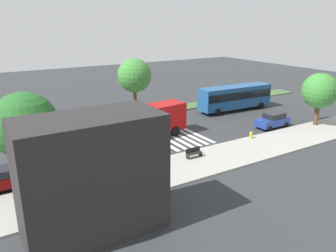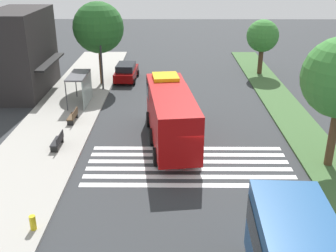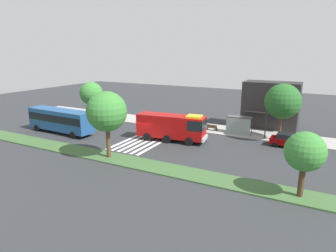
# 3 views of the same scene
# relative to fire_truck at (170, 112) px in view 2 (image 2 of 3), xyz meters

# --- Properties ---
(ground_plane) EXTENTS (120.00, 120.00, 0.00)m
(ground_plane) POSITION_rel_fire_truck_xyz_m (-3.64, -1.08, -2.05)
(ground_plane) COLOR #2D3033
(sidewalk) EXTENTS (60.00, 5.40, 0.14)m
(sidewalk) POSITION_rel_fire_truck_xyz_m (-3.64, 8.26, -1.98)
(sidewalk) COLOR #9E9B93
(sidewalk) RESTS_ON ground_plane
(median_strip) EXTENTS (60.00, 3.00, 0.14)m
(median_strip) POSITION_rel_fire_truck_xyz_m (-3.64, -9.23, -1.98)
(median_strip) COLOR #3D6033
(median_strip) RESTS_ON ground_plane
(crosswalk) EXTENTS (4.95, 11.97, 0.01)m
(crosswalk) POSITION_rel_fire_truck_xyz_m (-3.45, -1.08, -2.04)
(crosswalk) COLOR silver
(crosswalk) RESTS_ON ground_plane
(fire_truck) EXTENTS (9.58, 3.64, 3.71)m
(fire_truck) POSITION_rel_fire_truck_xyz_m (0.00, 0.00, 0.00)
(fire_truck) COLOR #A50C0C
(fire_truck) RESTS_ON ground_plane
(parked_car_mid) EXTENTS (4.68, 2.25, 1.71)m
(parked_car_mid) POSITION_rel_fire_truck_xyz_m (14.09, 4.37, -1.16)
(parked_car_mid) COLOR #720505
(parked_car_mid) RESTS_ON ground_plane
(bus_stop_shelter) EXTENTS (3.50, 1.40, 2.46)m
(bus_stop_shelter) POSITION_rel_fire_truck_xyz_m (6.96, 7.13, -0.16)
(bus_stop_shelter) COLOR #4C4C51
(bus_stop_shelter) RESTS_ON sidewalk
(bench_near_shelter) EXTENTS (1.60, 0.50, 0.90)m
(bench_near_shelter) POSITION_rel_fire_truck_xyz_m (2.96, 7.11, -1.46)
(bench_near_shelter) COLOR #4C3823
(bench_near_shelter) RESTS_ON sidewalk
(bench_west_of_shelter) EXTENTS (1.60, 0.50, 0.90)m
(bench_west_of_shelter) POSITION_rel_fire_truck_xyz_m (-1.36, 7.11, -1.46)
(bench_west_of_shelter) COLOR black
(bench_west_of_shelter) RESTS_ON sidewalk
(street_lamp) EXTENTS (0.36, 0.36, 5.91)m
(street_lamp) POSITION_rel_fire_truck_xyz_m (10.82, 6.16, 1.60)
(street_lamp) COLOR #2D2D30
(street_lamp) RESTS_ON sidewalk
(storefront_building) EXTENTS (8.21, 4.90, 7.25)m
(storefront_building) POSITION_rel_fire_truck_xyz_m (10.27, 13.01, 1.57)
(storefront_building) COLOR #282626
(storefront_building) RESTS_ON ground_plane
(sidewalk_tree_center) EXTENTS (4.62, 4.62, 7.57)m
(sidewalk_tree_center) POSITION_rel_fire_truck_xyz_m (12.65, 6.56, 3.34)
(sidewalk_tree_center) COLOR #513823
(sidewalk_tree_center) RESTS_ON sidewalk
(median_tree_west) EXTENTS (3.21, 3.21, 5.48)m
(median_tree_west) POSITION_rel_fire_truck_xyz_m (16.33, -9.23, 1.92)
(median_tree_west) COLOR #47301E
(median_tree_west) RESTS_ON median_strip
(fire_hydrant) EXTENTS (0.28, 0.28, 0.70)m
(fire_hydrant) POSITION_rel_fire_truck_xyz_m (-9.69, 6.06, -1.56)
(fire_hydrant) COLOR gold
(fire_hydrant) RESTS_ON sidewalk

